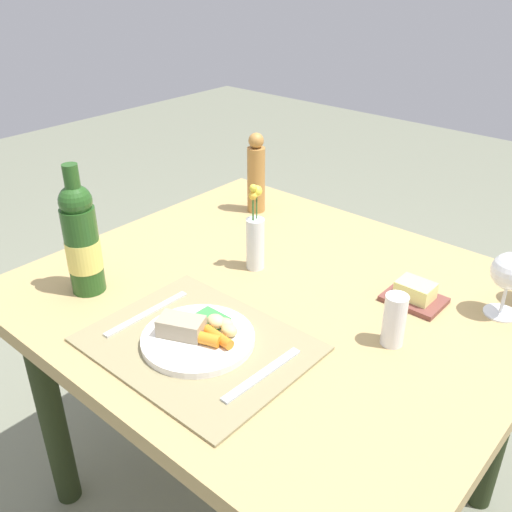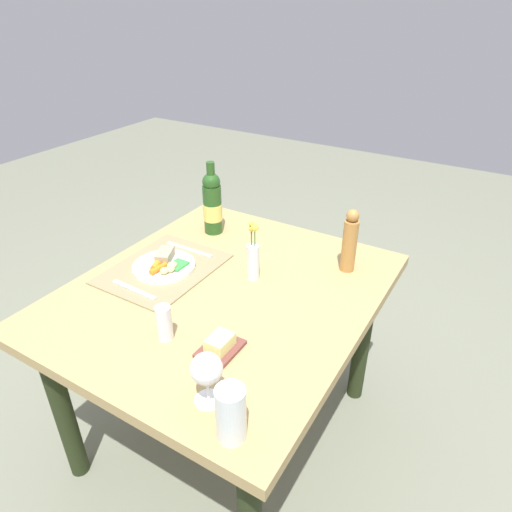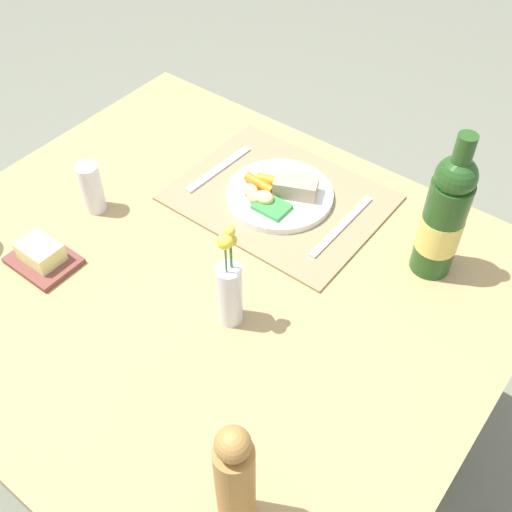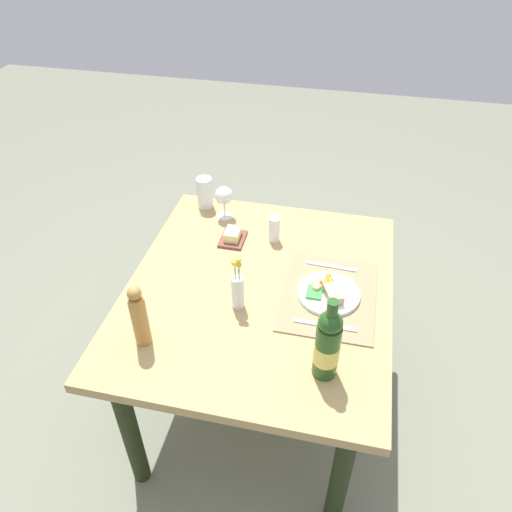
{
  "view_description": "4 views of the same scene",
  "coord_description": "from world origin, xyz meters",
  "px_view_note": "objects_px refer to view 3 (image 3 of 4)",
  "views": [
    {
      "loc": [
        0.7,
        -0.88,
        1.42
      ],
      "look_at": [
        -0.08,
        0.01,
        0.77
      ],
      "focal_mm": 39.76,
      "sensor_mm": 36.0,
      "label": 1
    },
    {
      "loc": [
        1.05,
        0.77,
        1.61
      ],
      "look_at": [
        -0.09,
        0.08,
        0.83
      ],
      "focal_mm": 31.87,
      "sensor_mm": 36.0,
      "label": 2
    },
    {
      "loc": [
        -0.57,
        0.56,
        1.61
      ],
      "look_at": [
        -0.07,
        -0.08,
        0.74
      ],
      "focal_mm": 43.42,
      "sensor_mm": 36.0,
      "label": 3
    },
    {
      "loc": [
        -1.33,
        -0.28,
        1.97
      ],
      "look_at": [
        0.06,
        0.02,
        0.82
      ],
      "focal_mm": 34.5,
      "sensor_mm": 36.0,
      "label": 4
    }
  ],
  "objects_px": {
    "dining_table": "(205,304)",
    "flower_vase": "(229,289)",
    "salt_shaker": "(92,188)",
    "knife": "(219,169)",
    "dinner_plate": "(279,193)",
    "pepper_mill": "(235,481)",
    "butter_dish": "(42,256)",
    "wine_bottle": "(444,217)",
    "fork": "(342,226)"
  },
  "relations": [
    {
      "from": "pepper_mill",
      "to": "dinner_plate",
      "type": "bearing_deg",
      "value": -58.91
    },
    {
      "from": "dinner_plate",
      "to": "butter_dish",
      "type": "xyz_separation_m",
      "value": [
        0.26,
        0.43,
        -0.0
      ]
    },
    {
      "from": "fork",
      "to": "pepper_mill",
      "type": "xyz_separation_m",
      "value": [
        -0.19,
        0.58,
        0.11
      ]
    },
    {
      "from": "wine_bottle",
      "to": "knife",
      "type": "bearing_deg",
      "value": 3.3
    },
    {
      "from": "salt_shaker",
      "to": "wine_bottle",
      "type": "xyz_separation_m",
      "value": [
        -0.64,
        -0.28,
        0.07
      ]
    },
    {
      "from": "knife",
      "to": "dining_table",
      "type": "bearing_deg",
      "value": 126.52
    },
    {
      "from": "dining_table",
      "to": "wine_bottle",
      "type": "relative_size",
      "value": 3.65
    },
    {
      "from": "dining_table",
      "to": "knife",
      "type": "bearing_deg",
      "value": -56.06
    },
    {
      "from": "knife",
      "to": "salt_shaker",
      "type": "bearing_deg",
      "value": 65.51
    },
    {
      "from": "flower_vase",
      "to": "wine_bottle",
      "type": "height_order",
      "value": "wine_bottle"
    },
    {
      "from": "butter_dish",
      "to": "fork",
      "type": "bearing_deg",
      "value": -133.22
    },
    {
      "from": "knife",
      "to": "wine_bottle",
      "type": "bearing_deg",
      "value": -174.12
    },
    {
      "from": "pepper_mill",
      "to": "butter_dish",
      "type": "bearing_deg",
      "value": -13.83
    },
    {
      "from": "fork",
      "to": "pepper_mill",
      "type": "height_order",
      "value": "pepper_mill"
    },
    {
      "from": "pepper_mill",
      "to": "fork",
      "type": "bearing_deg",
      "value": -71.6
    },
    {
      "from": "fork",
      "to": "flower_vase",
      "type": "height_order",
      "value": "flower_vase"
    },
    {
      "from": "knife",
      "to": "wine_bottle",
      "type": "height_order",
      "value": "wine_bottle"
    },
    {
      "from": "flower_vase",
      "to": "butter_dish",
      "type": "xyz_separation_m",
      "value": [
        0.37,
        0.12,
        -0.06
      ]
    },
    {
      "from": "dining_table",
      "to": "flower_vase",
      "type": "bearing_deg",
      "value": 155.33
    },
    {
      "from": "dinner_plate",
      "to": "pepper_mill",
      "type": "height_order",
      "value": "pepper_mill"
    },
    {
      "from": "dining_table",
      "to": "flower_vase",
      "type": "height_order",
      "value": "flower_vase"
    },
    {
      "from": "butter_dish",
      "to": "wine_bottle",
      "type": "bearing_deg",
      "value": -142.99
    },
    {
      "from": "salt_shaker",
      "to": "wine_bottle",
      "type": "relative_size",
      "value": 0.37
    },
    {
      "from": "wine_bottle",
      "to": "dining_table",
      "type": "bearing_deg",
      "value": 39.79
    },
    {
      "from": "salt_shaker",
      "to": "knife",
      "type": "bearing_deg",
      "value": -117.07
    },
    {
      "from": "pepper_mill",
      "to": "wine_bottle",
      "type": "bearing_deg",
      "value": -89.65
    },
    {
      "from": "knife",
      "to": "salt_shaker",
      "type": "distance_m",
      "value": 0.29
    },
    {
      "from": "knife",
      "to": "butter_dish",
      "type": "relative_size",
      "value": 1.53
    },
    {
      "from": "flower_vase",
      "to": "butter_dish",
      "type": "relative_size",
      "value": 1.73
    },
    {
      "from": "salt_shaker",
      "to": "wine_bottle",
      "type": "bearing_deg",
      "value": -156.23
    },
    {
      "from": "knife",
      "to": "butter_dish",
      "type": "height_order",
      "value": "butter_dish"
    },
    {
      "from": "pepper_mill",
      "to": "dining_table",
      "type": "bearing_deg",
      "value": -42.92
    },
    {
      "from": "dinner_plate",
      "to": "butter_dish",
      "type": "bearing_deg",
      "value": 59.07
    },
    {
      "from": "fork",
      "to": "wine_bottle",
      "type": "xyz_separation_m",
      "value": [
        -0.19,
        -0.02,
        0.12
      ]
    },
    {
      "from": "pepper_mill",
      "to": "wine_bottle",
      "type": "height_order",
      "value": "wine_bottle"
    },
    {
      "from": "butter_dish",
      "to": "dinner_plate",
      "type": "bearing_deg",
      "value": -120.93
    },
    {
      "from": "dining_table",
      "to": "pepper_mill",
      "type": "xyz_separation_m",
      "value": [
        -0.34,
        0.32,
        0.21
      ]
    },
    {
      "from": "fork",
      "to": "flower_vase",
      "type": "relative_size",
      "value": 0.97
    },
    {
      "from": "dinner_plate",
      "to": "knife",
      "type": "bearing_deg",
      "value": 1.61
    },
    {
      "from": "fork",
      "to": "knife",
      "type": "bearing_deg",
      "value": 2.66
    },
    {
      "from": "salt_shaker",
      "to": "dining_table",
      "type": "bearing_deg",
      "value": 179.74
    },
    {
      "from": "knife",
      "to": "flower_vase",
      "type": "relative_size",
      "value": 0.89
    },
    {
      "from": "knife",
      "to": "pepper_mill",
      "type": "xyz_separation_m",
      "value": [
        -0.51,
        0.57,
        0.11
      ]
    },
    {
      "from": "pepper_mill",
      "to": "flower_vase",
      "type": "bearing_deg",
      "value": -49.33
    },
    {
      "from": "dining_table",
      "to": "butter_dish",
      "type": "height_order",
      "value": "butter_dish"
    },
    {
      "from": "dinner_plate",
      "to": "flower_vase",
      "type": "distance_m",
      "value": 0.34
    },
    {
      "from": "dinner_plate",
      "to": "butter_dish",
      "type": "relative_size",
      "value": 1.77
    },
    {
      "from": "dining_table",
      "to": "dinner_plate",
      "type": "bearing_deg",
      "value": -88.92
    },
    {
      "from": "pepper_mill",
      "to": "salt_shaker",
      "type": "height_order",
      "value": "pepper_mill"
    },
    {
      "from": "salt_shaker",
      "to": "butter_dish",
      "type": "bearing_deg",
      "value": 102.4
    }
  ]
}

